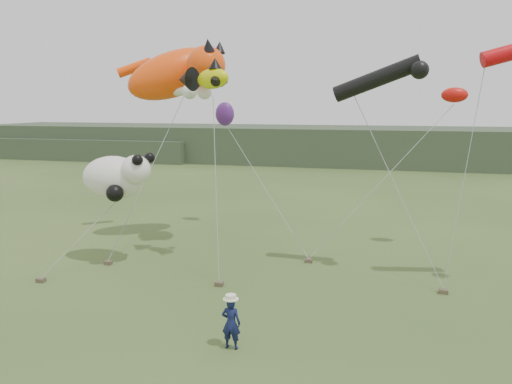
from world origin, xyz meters
TOP-DOWN VIEW (x-y plane):
  - ground at (0.00, 0.00)m, footprint 120.00×120.00m
  - headland at (-3.11, 44.69)m, footprint 90.00×13.00m
  - festival_attendant at (0.28, -0.34)m, footprint 0.53×0.35m
  - sandbag_anchors at (-1.81, 5.01)m, footprint 14.77×5.11m
  - cat_kite at (-5.14, 9.51)m, footprint 6.10×4.42m
  - fish_kite at (-3.05, 6.71)m, footprint 2.62×1.72m
  - tube_kites at (5.98, 6.77)m, footprint 8.14×1.85m
  - panda_kite at (-6.50, 5.72)m, footprint 3.14×2.03m
  - misc_kites at (-0.28, 12.36)m, footprint 12.22×2.69m

SIDE VIEW (x-z plane):
  - ground at x=0.00m, z-range 0.00..0.00m
  - sandbag_anchors at x=-1.81m, z-range 0.00..0.15m
  - festival_attendant at x=0.28m, z-range 0.00..1.45m
  - headland at x=-3.11m, z-range -0.08..3.92m
  - panda_kite at x=-6.50m, z-range 2.66..4.61m
  - misc_kites at x=-0.28m, z-range 5.45..7.31m
  - fish_kite at x=-3.05m, z-range 6.95..8.23m
  - tube_kites at x=5.98m, z-range 6.72..9.14m
  - cat_kite at x=-5.14m, z-range 6.27..9.72m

